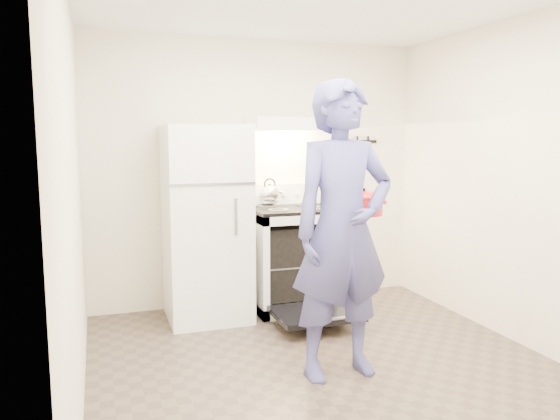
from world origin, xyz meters
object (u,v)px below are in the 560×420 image
object	(u,v)px
tea_kettle	(270,192)
person	(342,231)
refrigerator	(206,223)
stove_body	(292,260)
dutch_oven	(363,206)

from	to	relation	value
tea_kettle	person	xyz separation A→B (m)	(-0.02, -1.65, -0.10)
refrigerator	stove_body	xyz separation A→B (m)	(0.81, 0.02, -0.39)
refrigerator	stove_body	world-z (taller)	refrigerator
person	refrigerator	bearing A→B (deg)	109.23
tea_kettle	stove_body	bearing A→B (deg)	-49.64
person	dutch_oven	size ratio (longest dim) A/B	5.51
tea_kettle	person	world-z (taller)	person
stove_body	person	xyz separation A→B (m)	(-0.18, -1.47, 0.52)
person	stove_body	bearing A→B (deg)	78.64
person	dutch_oven	distance (m)	0.46
stove_body	refrigerator	bearing A→B (deg)	-178.23
tea_kettle	person	bearing A→B (deg)	-90.73
stove_body	dutch_oven	distance (m)	1.32
refrigerator	tea_kettle	xyz separation A→B (m)	(0.65, 0.21, 0.23)
tea_kettle	person	distance (m)	1.66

